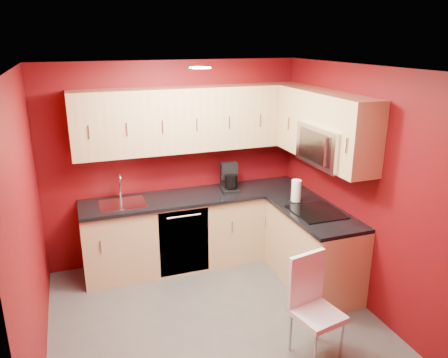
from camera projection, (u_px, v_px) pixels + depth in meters
floor at (212, 317)px, 4.51m from camera, size 3.20×3.20×0.00m
ceiling at (210, 68)px, 3.73m from camera, size 3.20×3.20×0.00m
wall_back at (174, 163)px, 5.46m from camera, size 3.20×0.00×3.20m
wall_front at (284, 285)px, 2.78m from camera, size 3.20×0.00×3.20m
wall_left at (28, 228)px, 3.61m from camera, size 0.00×3.00×3.00m
wall_right at (354, 186)px, 4.63m from camera, size 0.00×3.00×3.00m
base_cabinets_back at (198, 230)px, 5.51m from camera, size 2.80×0.60×0.87m
base_cabinets_right at (313, 249)px, 5.01m from camera, size 0.60×1.30×0.87m
countertop_back at (197, 196)px, 5.36m from camera, size 2.80×0.63×0.04m
countertop_right at (315, 213)px, 4.85m from camera, size 0.63×1.27×0.04m
upper_cabinets_back at (192, 119)px, 5.19m from camera, size 2.80×0.35×0.75m
upper_cabinets_right at (322, 120)px, 4.77m from camera, size 0.35×1.55×0.75m
microwave at (330, 145)px, 4.62m from camera, size 0.42×0.76×0.42m
cooktop at (316, 212)px, 4.81m from camera, size 0.50×0.55×0.01m
sink at (122, 200)px, 5.07m from camera, size 0.52×0.42×0.35m
dishwasher_front at (184, 242)px, 5.17m from camera, size 0.60×0.02×0.82m
downlight at (200, 68)px, 4.01m from camera, size 0.20×0.20×0.01m
coffee_maker at (230, 178)px, 5.44m from camera, size 0.24×0.30×0.34m
napkin_holder at (228, 183)px, 5.55m from camera, size 0.18×0.18×0.15m
paper_towel at (296, 191)px, 5.09m from camera, size 0.20×0.20×0.26m
dining_chair at (318, 310)px, 3.83m from camera, size 0.45×0.47×0.95m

